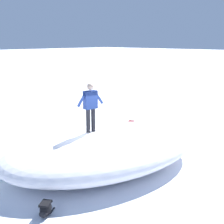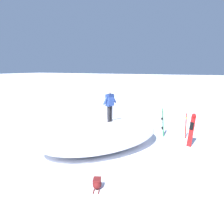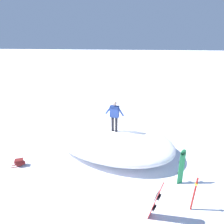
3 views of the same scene
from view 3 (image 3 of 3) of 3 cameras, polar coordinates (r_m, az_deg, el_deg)
name	(u,v)px [view 3 (image 3 of 3)]	position (r m, az deg, el deg)	size (l,w,h in m)	color
ground	(115,147)	(10.04, 1.14, -11.56)	(240.00, 240.00, 0.00)	white
snow_mound	(109,138)	(9.68, -0.84, -8.56)	(7.00, 4.22, 1.26)	white
snowboarder_standing	(115,114)	(8.66, 0.83, -0.82)	(1.00, 0.29, 1.64)	black
snowboard_primary_upright	(181,166)	(7.95, 21.89, -16.22)	(0.29, 0.24, 1.64)	#1E8C47
snowboard_secondary_upright	(156,200)	(6.39, 14.38, -26.29)	(0.43, 0.40, 1.67)	red
backpack_near	(20,162)	(9.74, -28.12, -14.44)	(0.68, 0.48, 0.36)	maroon
backpack_far	(163,140)	(10.80, 16.50, -8.78)	(0.57, 0.48, 0.36)	black
trail_marker_pole	(194,193)	(7.13, 25.44, -23.04)	(0.10, 0.10, 1.43)	#A51E19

